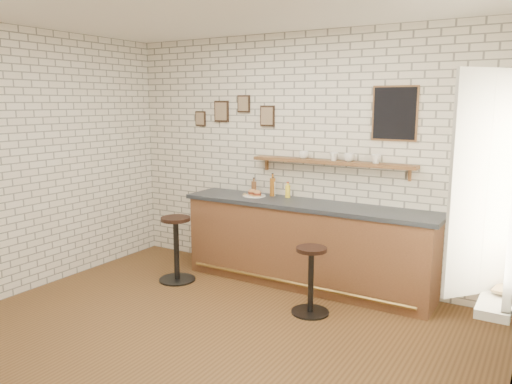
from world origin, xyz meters
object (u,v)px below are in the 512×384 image
bitters_bottle_brown (254,187)px  book_upper (496,286)px  condiment_bottle_yellow (288,191)px  shelf_cup_d (376,159)px  ciabatta_sandwich (255,193)px  bar_stool_right (311,278)px  bar_counter (306,244)px  bitters_bottle_white (273,188)px  shelf_cup_b (334,157)px  bitters_bottle_amber (273,187)px  shelf_cup_c (349,158)px  bar_stool_left (176,247)px  shelf_cup_a (304,155)px  sandwich_plate (254,196)px  book_lower (496,288)px

bitters_bottle_brown → book_upper: (3.01, -1.83, -0.14)m
bitters_bottle_brown → condiment_bottle_yellow: (0.49, 0.00, -0.00)m
shelf_cup_d → book_upper: bearing=-38.6°
ciabatta_sandwich → bar_stool_right: size_ratio=0.32×
bar_counter → condiment_bottle_yellow: bearing=153.1°
bitters_bottle_white → shelf_cup_b: bearing=2.1°
ciabatta_sandwich → book_upper: (2.91, -1.69, -0.10)m
bitters_bottle_amber → shelf_cup_b: 0.90m
condiment_bottle_yellow → shelf_cup_c: bearing=2.1°
bitters_bottle_white → bitters_bottle_brown: bearing=180.0°
shelf_cup_d → bar_stool_left: bearing=-144.4°
shelf_cup_a → shelf_cup_d: shelf_cup_d is taller
ciabatta_sandwich → shelf_cup_a: size_ratio=1.92×
bar_stool_left → shelf_cup_a: shelf_cup_a is taller
sandwich_plate → bitters_bottle_amber: bitters_bottle_amber is taller
bitters_bottle_white → shelf_cup_c: shelf_cup_c is taller
condiment_bottle_yellow → bar_stool_left: condiment_bottle_yellow is taller
sandwich_plate → bitters_bottle_brown: 0.19m
bitters_bottle_white → shelf_cup_c: size_ratio=1.96×
bar_stool_right → bitters_bottle_brown: bearing=144.2°
shelf_cup_d → book_lower: size_ratio=0.50×
ciabatta_sandwich → condiment_bottle_yellow: condiment_bottle_yellow is taller
bar_stool_right → book_upper: size_ratio=2.84×
bar_stool_right → book_lower: 2.09m
bar_counter → book_lower: size_ratio=14.27×
bar_stool_left → bitters_bottle_white: bearing=44.2°
bar_stool_right → book_upper: book_upper is taller
shelf_cup_a → shelf_cup_d: size_ratio=1.07×
bitters_bottle_amber → bar_stool_right: bearing=-42.9°
shelf_cup_a → shelf_cup_b: (0.39, 0.00, 0.00)m
bar_counter → shelf_cup_b: (0.24, 0.20, 1.04)m
bar_stool_left → bar_counter: bearing=25.5°
bar_stool_left → shelf_cup_a: 1.91m
bar_counter → shelf_cup_a: bearing=125.2°
book_lower → ciabatta_sandwich: bearing=126.2°
ciabatta_sandwich → shelf_cup_d: size_ratio=2.06×
condiment_bottle_yellow → shelf_cup_a: (0.20, 0.03, 0.45)m
book_upper → shelf_cup_d: bearing=138.4°
bitters_bottle_amber → bar_stool_left: bearing=-135.6°
bar_counter → condiment_bottle_yellow: 0.70m
bar_counter → bar_stool_left: size_ratio=3.87×
shelf_cup_a → sandwich_plate: bearing=-166.1°
bar_counter → book_lower: bar_counter is taller
bar_stool_right → bitters_bottle_amber: bearing=137.1°
bar_counter → bitters_bottle_brown: 1.03m
condiment_bottle_yellow → bar_stool_right: (0.74, -0.88, -0.71)m
bitters_bottle_amber → shelf_cup_a: size_ratio=2.47×
sandwich_plate → bar_stool_left: (-0.68, -0.71, -0.59)m
bitters_bottle_brown → bitters_bottle_amber: size_ratio=0.73×
bar_counter → bar_stool_right: bar_counter is taller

